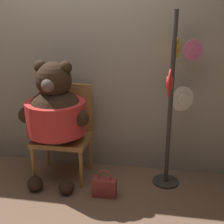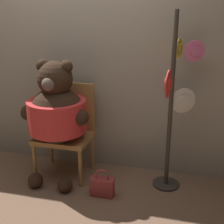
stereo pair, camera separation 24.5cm
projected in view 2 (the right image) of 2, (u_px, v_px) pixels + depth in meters
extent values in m
plane|color=brown|center=(65.00, 182.00, 3.40)|extent=(14.00, 14.00, 0.00)
cube|color=gray|center=(79.00, 67.00, 3.53)|extent=(8.00, 0.10, 2.33)
cylinder|color=#9E703D|center=(35.00, 162.00, 3.38)|extent=(0.04, 0.04, 0.42)
cylinder|color=#9E703D|center=(80.00, 168.00, 3.26)|extent=(0.04, 0.04, 0.42)
cylinder|color=#9E703D|center=(51.00, 147.00, 3.76)|extent=(0.04, 0.04, 0.42)
cylinder|color=#9E703D|center=(92.00, 151.00, 3.63)|extent=(0.04, 0.04, 0.42)
cube|color=#9E703D|center=(64.00, 138.00, 3.43)|extent=(0.58, 0.47, 0.05)
cube|color=#9E703D|center=(70.00, 106.00, 3.53)|extent=(0.58, 0.04, 0.55)
sphere|color=black|center=(57.00, 115.00, 3.28)|extent=(0.61, 0.61, 0.61)
cylinder|color=red|center=(57.00, 115.00, 3.28)|extent=(0.62, 0.62, 0.33)
sphere|color=black|center=(55.00, 79.00, 3.15)|extent=(0.36, 0.36, 0.36)
sphere|color=black|center=(43.00, 66.00, 3.14)|extent=(0.13, 0.13, 0.13)
sphere|color=black|center=(66.00, 67.00, 3.08)|extent=(0.13, 0.13, 0.13)
sphere|color=brown|center=(48.00, 84.00, 3.02)|extent=(0.13, 0.13, 0.13)
sphere|color=black|center=(29.00, 113.00, 3.27)|extent=(0.17, 0.17, 0.17)
sphere|color=black|center=(80.00, 117.00, 3.13)|extent=(0.17, 0.17, 0.17)
sphere|color=black|center=(35.00, 180.00, 3.28)|extent=(0.16, 0.16, 0.16)
sphere|color=black|center=(65.00, 185.00, 3.20)|extent=(0.16, 0.16, 0.16)
cylinder|color=#332D28|center=(166.00, 184.00, 3.34)|extent=(0.28, 0.28, 0.02)
cylinder|color=#332D28|center=(171.00, 105.00, 3.06)|extent=(0.04, 0.04, 1.79)
cylinder|color=#D16693|center=(195.00, 51.00, 2.90)|extent=(0.19, 0.08, 0.20)
cylinder|color=#D16693|center=(195.00, 51.00, 2.90)|extent=(0.11, 0.08, 0.10)
cylinder|color=red|center=(168.00, 84.00, 2.80)|extent=(0.04, 0.25, 0.25)
cylinder|color=red|center=(168.00, 84.00, 2.80)|extent=(0.07, 0.13, 0.12)
cylinder|color=silver|center=(183.00, 101.00, 3.07)|extent=(0.23, 0.13, 0.25)
cylinder|color=silver|center=(183.00, 101.00, 3.07)|extent=(0.14, 0.12, 0.12)
cylinder|color=yellow|center=(179.00, 48.00, 3.03)|extent=(0.05, 0.19, 0.20)
cylinder|color=yellow|center=(179.00, 48.00, 3.03)|extent=(0.07, 0.10, 0.09)
cube|color=maroon|center=(102.00, 187.00, 3.13)|extent=(0.24, 0.11, 0.19)
torus|color=maroon|center=(102.00, 176.00, 3.09)|extent=(0.15, 0.02, 0.15)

